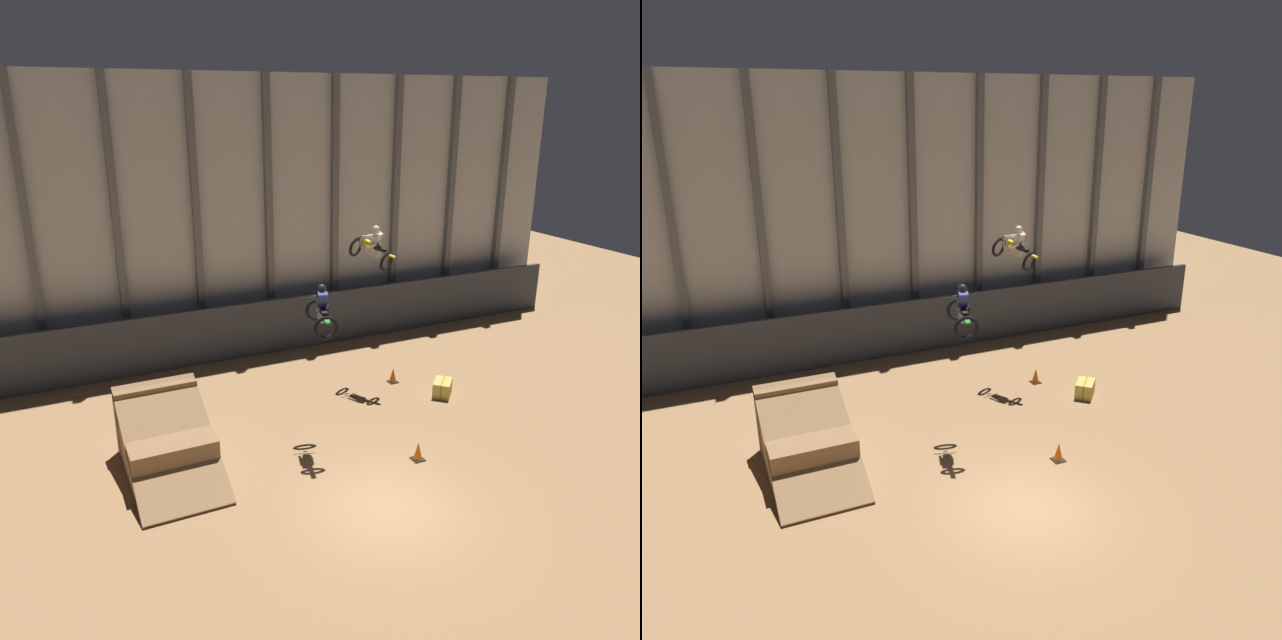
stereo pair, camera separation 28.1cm
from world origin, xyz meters
TOP-DOWN VIEW (x-y plane):
  - ground_plane at (0.00, 0.00)m, footprint 60.00×60.00m
  - arena_back_wall at (-0.00, 12.63)m, footprint 32.00×0.40m
  - lower_barrier at (0.00, 11.47)m, footprint 31.36×0.20m
  - dirt_ramp at (-4.79, 4.62)m, footprint 2.44×4.15m
  - rider_bike_left_air at (-0.09, 3.93)m, footprint 1.09×1.83m
  - rider_bike_right_air at (3.44, 7.17)m, footprint 1.34×1.85m
  - traffic_cone_near_ramp at (2.01, 1.65)m, footprint 0.36×0.36m
  - traffic_cone_arena_edge at (4.19, 6.65)m, footprint 0.36×0.36m
  - hay_bale_trackside at (5.24, 4.94)m, footprint 1.06×1.07m

SIDE VIEW (x-z plane):
  - ground_plane at x=0.00m, z-range 0.00..0.00m
  - hay_bale_trackside at x=5.24m, z-range -0.01..0.57m
  - traffic_cone_near_ramp at x=2.01m, z-range -0.01..0.57m
  - traffic_cone_arena_edge at x=4.19m, z-range -0.01..0.57m
  - dirt_ramp at x=-4.79m, z-range -0.36..1.91m
  - lower_barrier at x=0.00m, z-range 0.00..2.31m
  - rider_bike_left_air at x=-0.09m, z-range 3.53..5.02m
  - rider_bike_right_air at x=3.44m, z-range 4.36..5.96m
  - arena_back_wall at x=0.00m, z-range 0.00..11.19m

